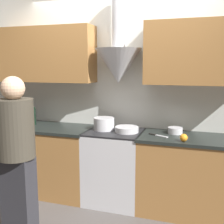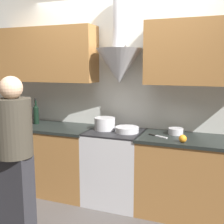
% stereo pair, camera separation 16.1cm
% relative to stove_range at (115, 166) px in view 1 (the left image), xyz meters
% --- Properties ---
extents(ground_plane, '(12.00, 12.00, 0.00)m').
position_rel_stove_range_xyz_m(ground_plane, '(0.00, -0.33, -0.45)').
color(ground_plane, '#4C4744').
extents(wall_back, '(8.40, 0.56, 2.60)m').
position_rel_stove_range_xyz_m(wall_back, '(-0.04, 0.27, 1.02)').
color(wall_back, silver).
rests_on(wall_back, ground_plane).
extents(counter_left, '(1.39, 0.62, 0.89)m').
position_rel_stove_range_xyz_m(counter_left, '(-1.01, -0.00, -0.00)').
color(counter_left, '#9E6B38').
rests_on(counter_left, ground_plane).
extents(counter_right, '(1.14, 0.62, 0.89)m').
position_rel_stove_range_xyz_m(counter_right, '(0.89, -0.00, -0.00)').
color(counter_right, '#9E6B38').
rests_on(counter_right, ground_plane).
extents(stove_range, '(0.66, 0.60, 0.89)m').
position_rel_stove_range_xyz_m(stove_range, '(0.00, 0.00, 0.00)').
color(stove_range, silver).
rests_on(stove_range, ground_plane).
extents(wine_bottle_0, '(0.08, 0.08, 0.32)m').
position_rel_stove_range_xyz_m(wine_bottle_0, '(-1.62, 0.01, 0.57)').
color(wine_bottle_0, black).
rests_on(wine_bottle_0, counter_left).
extents(wine_bottle_1, '(0.08, 0.08, 0.34)m').
position_rel_stove_range_xyz_m(wine_bottle_1, '(-1.51, 0.02, 0.58)').
color(wine_bottle_1, black).
rests_on(wine_bottle_1, counter_left).
extents(wine_bottle_2, '(0.08, 0.08, 0.31)m').
position_rel_stove_range_xyz_m(wine_bottle_2, '(-1.43, 0.01, 0.57)').
color(wine_bottle_2, black).
rests_on(wine_bottle_2, counter_left).
extents(wine_bottle_3, '(0.08, 0.08, 0.33)m').
position_rel_stove_range_xyz_m(wine_bottle_3, '(-1.32, 0.03, 0.57)').
color(wine_bottle_3, black).
rests_on(wine_bottle_3, counter_left).
extents(wine_bottle_4, '(0.07, 0.07, 0.34)m').
position_rel_stove_range_xyz_m(wine_bottle_4, '(-1.23, 0.02, 0.57)').
color(wine_bottle_4, black).
rests_on(wine_bottle_4, counter_left).
extents(wine_bottle_5, '(0.07, 0.07, 0.34)m').
position_rel_stove_range_xyz_m(wine_bottle_5, '(-1.15, 0.04, 0.58)').
color(wine_bottle_5, black).
rests_on(wine_bottle_5, counter_left).
extents(stock_pot, '(0.25, 0.25, 0.15)m').
position_rel_stove_range_xyz_m(stock_pot, '(-0.15, 0.04, 0.51)').
color(stock_pot, silver).
rests_on(stock_pot, stove_range).
extents(mixing_bowl, '(0.28, 0.28, 0.07)m').
position_rel_stove_range_xyz_m(mixing_bowl, '(0.15, 0.00, 0.47)').
color(mixing_bowl, silver).
rests_on(mixing_bowl, stove_range).
extents(orange_fruit, '(0.08, 0.08, 0.08)m').
position_rel_stove_range_xyz_m(orange_fruit, '(0.82, -0.22, 0.48)').
color(orange_fruit, orange).
rests_on(orange_fruit, counter_right).
extents(saucepan, '(0.17, 0.17, 0.07)m').
position_rel_stove_range_xyz_m(saucepan, '(0.70, 0.11, 0.47)').
color(saucepan, silver).
rests_on(saucepan, counter_right).
extents(chefs_knife, '(0.23, 0.13, 0.01)m').
position_rel_stove_range_xyz_m(chefs_knife, '(0.53, -0.06, 0.44)').
color(chefs_knife, silver).
rests_on(chefs_knife, counter_right).
extents(person_foreground_left, '(0.35, 0.35, 1.57)m').
position_rel_stove_range_xyz_m(person_foreground_left, '(-0.63, -1.02, 0.42)').
color(person_foreground_left, '#28282D').
rests_on(person_foreground_left, ground_plane).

